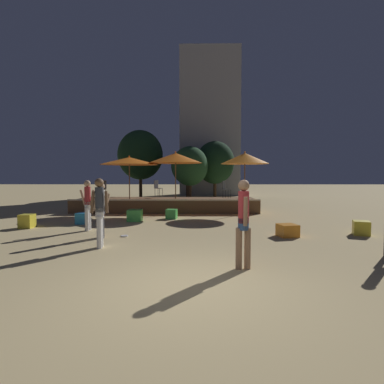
% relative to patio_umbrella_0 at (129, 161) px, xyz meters
% --- Properties ---
extents(ground_plane, '(120.00, 120.00, 0.00)m').
position_rel_patio_umbrella_0_xyz_m(ground_plane, '(3.18, -10.00, -2.63)').
color(ground_plane, tan).
extents(wooden_deck, '(9.53, 2.76, 0.73)m').
position_rel_patio_umbrella_0_xyz_m(wooden_deck, '(1.76, 1.00, -2.30)').
color(wooden_deck, brown).
rests_on(wooden_deck, ground).
extents(patio_umbrella_0, '(2.88, 2.88, 2.90)m').
position_rel_patio_umbrella_0_xyz_m(patio_umbrella_0, '(0.00, 0.00, 0.00)').
color(patio_umbrella_0, brown).
rests_on(patio_umbrella_0, ground).
extents(patio_umbrella_1, '(2.33, 2.33, 3.07)m').
position_rel_patio_umbrella_0_xyz_m(patio_umbrella_1, '(5.72, -0.42, 0.10)').
color(patio_umbrella_1, brown).
rests_on(patio_umbrella_1, ground).
extents(patio_umbrella_2, '(2.67, 2.67, 3.09)m').
position_rel_patio_umbrella_0_xyz_m(patio_umbrella_2, '(2.34, -0.20, 0.13)').
color(patio_umbrella_2, brown).
rests_on(patio_umbrella_2, ground).
extents(cube_seat_0, '(0.51, 0.51, 0.42)m').
position_rel_patio_umbrella_0_xyz_m(cube_seat_0, '(2.28, -1.97, -2.42)').
color(cube_seat_0, '#4CC651').
rests_on(cube_seat_0, ground).
extents(cube_seat_1, '(0.48, 0.48, 0.43)m').
position_rel_patio_umbrella_0_xyz_m(cube_seat_1, '(-1.09, -3.41, -2.41)').
color(cube_seat_1, '#2D9EDB').
rests_on(cube_seat_1, ground).
extents(cube_seat_2, '(0.60, 0.60, 0.45)m').
position_rel_patio_umbrella_0_xyz_m(cube_seat_2, '(8.61, -5.52, -2.40)').
color(cube_seat_2, yellow).
rests_on(cube_seat_2, ground).
extents(cube_seat_3, '(0.58, 0.58, 0.48)m').
position_rel_patio_umbrella_0_xyz_m(cube_seat_3, '(0.81, -2.68, -2.39)').
color(cube_seat_3, '#4CC651').
rests_on(cube_seat_3, ground).
extents(cube_seat_4, '(0.45, 0.45, 0.49)m').
position_rel_patio_umbrella_0_xyz_m(cube_seat_4, '(-2.77, -4.35, -2.38)').
color(cube_seat_4, yellow).
rests_on(cube_seat_4, ground).
extents(cube_seat_5, '(0.65, 0.65, 0.38)m').
position_rel_patio_umbrella_0_xyz_m(cube_seat_5, '(6.19, -5.78, -2.44)').
color(cube_seat_5, orange).
rests_on(cube_seat_5, ground).
extents(person_0, '(0.48, 0.31, 1.82)m').
position_rel_patio_umbrella_0_xyz_m(person_0, '(0.83, -7.30, -1.62)').
color(person_0, white).
rests_on(person_0, ground).
extents(person_1, '(0.50, 0.28, 1.66)m').
position_rel_patio_umbrella_0_xyz_m(person_1, '(0.48, -6.02, -1.74)').
color(person_1, tan).
rests_on(person_1, ground).
extents(person_2, '(0.31, 0.46, 1.81)m').
position_rel_patio_umbrella_0_xyz_m(person_2, '(4.29, -9.04, -1.63)').
color(person_2, '#997051').
rests_on(person_2, ground).
extents(person_3, '(0.55, 0.30, 1.73)m').
position_rel_patio_umbrella_0_xyz_m(person_3, '(-0.36, -4.87, -1.69)').
color(person_3, white).
rests_on(person_3, ground).
extents(bistro_chair_0, '(0.46, 0.46, 0.90)m').
position_rel_patio_umbrella_0_xyz_m(bistro_chair_0, '(1.17, 1.84, -1.36)').
color(bistro_chair_0, '#47474C').
rests_on(bistro_chair_0, wooden_deck).
extents(bistro_chair_1, '(0.47, 0.47, 0.90)m').
position_rel_patio_umbrella_0_xyz_m(bistro_chair_1, '(4.88, 0.50, -1.36)').
color(bistro_chair_1, '#2D3338').
rests_on(bistro_chair_1, wooden_deck).
extents(bistro_chair_2, '(0.43, 0.44, 0.90)m').
position_rel_patio_umbrella_0_xyz_m(bistro_chair_2, '(-1.79, 1.44, -1.36)').
color(bistro_chair_2, '#47474C').
rests_on(bistro_chair_2, wooden_deck).
extents(bistro_chair_3, '(0.48, 0.48, 0.90)m').
position_rel_patio_umbrella_0_xyz_m(bistro_chair_3, '(-1.50, 0.25, -1.36)').
color(bistro_chair_3, '#2D3338').
rests_on(bistro_chair_3, wooden_deck).
extents(frisbee_disc, '(0.22, 0.22, 0.03)m').
position_rel_patio_umbrella_0_xyz_m(frisbee_disc, '(1.12, -5.84, -2.61)').
color(frisbee_disc, white).
rests_on(frisbee_disc, ground).
extents(background_tree_0, '(2.77, 2.77, 4.16)m').
position_rel_patio_umbrella_0_xyz_m(background_tree_0, '(2.89, 8.16, -0.00)').
color(background_tree_0, '#3D2B1C').
rests_on(background_tree_0, ground).
extents(background_tree_1, '(3.27, 3.27, 4.80)m').
position_rel_patio_umbrella_0_xyz_m(background_tree_1, '(4.97, 10.34, 0.37)').
color(background_tree_1, '#3D2B1C').
rests_on(background_tree_1, ground).
extents(background_tree_2, '(2.76, 2.76, 4.22)m').
position_rel_patio_umbrella_0_xyz_m(background_tree_2, '(2.68, 9.90, 0.06)').
color(background_tree_2, '#3D2B1C').
rests_on(background_tree_2, ground).
extents(background_tree_3, '(3.94, 3.94, 5.87)m').
position_rel_patio_umbrella_0_xyz_m(background_tree_3, '(-1.52, 11.31, 1.07)').
color(background_tree_3, '#3D2B1C').
rests_on(background_tree_3, ground).
extents(distant_building, '(5.66, 3.11, 13.87)m').
position_rel_patio_umbrella_0_xyz_m(distant_building, '(4.67, 14.34, 4.31)').
color(distant_building, gray).
rests_on(distant_building, ground).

